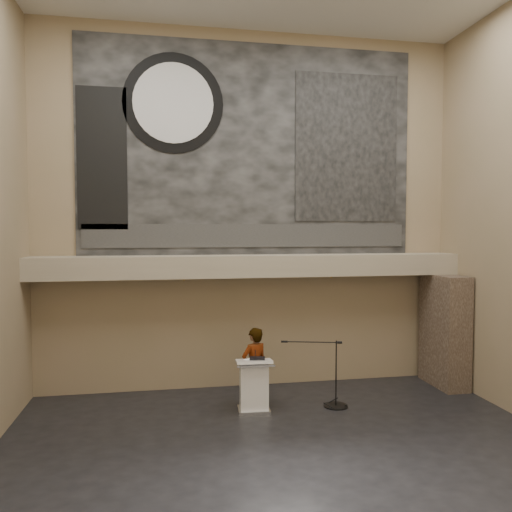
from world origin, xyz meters
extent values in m
plane|color=black|center=(0.00, 0.00, 0.00)|extent=(10.00, 10.00, 0.00)
cube|color=#8B7A58|center=(0.00, 4.00, 4.25)|extent=(10.00, 0.02, 8.50)
cube|color=#8B7A58|center=(0.00, -4.00, 4.25)|extent=(10.00, 0.02, 8.50)
cube|color=gray|center=(0.00, 3.60, 2.95)|extent=(10.00, 0.80, 0.50)
cylinder|color=#B2893D|center=(-1.60, 3.55, 2.67)|extent=(0.04, 0.04, 0.06)
cylinder|color=#B2893D|center=(1.90, 3.55, 2.67)|extent=(0.04, 0.04, 0.06)
cube|color=black|center=(0.00, 3.97, 5.70)|extent=(8.00, 0.05, 5.00)
cube|color=#2B2B2B|center=(0.00, 3.93, 3.65)|extent=(7.76, 0.02, 0.55)
cylinder|color=black|center=(-1.80, 3.93, 6.70)|extent=(2.30, 0.02, 2.30)
cylinder|color=silver|center=(-1.80, 3.91, 6.70)|extent=(1.84, 0.02, 1.84)
cube|color=black|center=(2.40, 3.93, 5.80)|extent=(2.60, 0.02, 3.60)
cube|color=black|center=(-3.40, 3.93, 5.40)|extent=(1.10, 0.02, 3.20)
cube|color=#413228|center=(4.65, 3.15, 1.35)|extent=(0.60, 1.40, 2.70)
cube|color=silver|center=(-0.23, 2.20, 0.04)|extent=(0.69, 0.54, 0.08)
cube|color=white|center=(-0.23, 2.20, 0.56)|extent=(0.60, 0.43, 0.96)
cube|color=white|center=(-0.23, 2.18, 1.07)|extent=(0.77, 0.56, 0.13)
cube|color=black|center=(-0.15, 2.21, 1.12)|extent=(0.36, 0.32, 0.04)
cube|color=white|center=(-0.31, 2.18, 1.10)|extent=(0.28, 0.31, 0.00)
imported|color=beige|center=(-0.16, 2.53, 0.85)|extent=(0.74, 0.63, 1.70)
cylinder|color=black|center=(1.56, 2.21, 0.01)|extent=(0.52, 0.52, 0.02)
cylinder|color=black|center=(1.56, 2.21, 0.71)|extent=(0.03, 0.03, 1.43)
cylinder|color=black|center=(1.03, 2.34, 1.39)|extent=(1.20, 0.33, 0.02)
camera|label=1|loc=(-2.00, -7.84, 3.79)|focal=35.00mm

